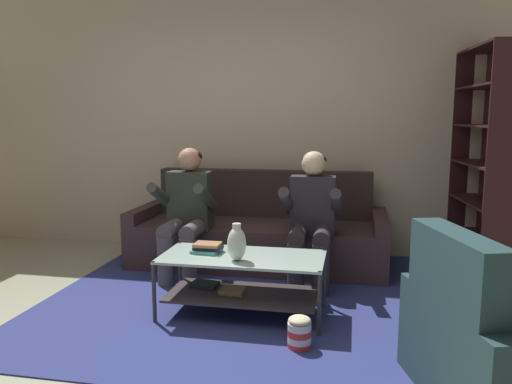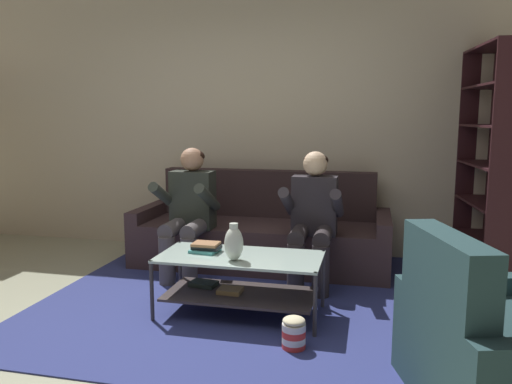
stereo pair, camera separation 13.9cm
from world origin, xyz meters
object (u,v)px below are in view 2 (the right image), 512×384
armchair (506,355)px  vase (234,243)px  book_stack (206,247)px  popcorn_tub (294,333)px  coffee_table (239,276)px  person_seated_left (189,208)px  bookshelf (492,175)px  couch (262,235)px  person_seated_right (313,214)px

armchair → vase: bearing=154.8°
vase → book_stack: (-0.26, 0.16, -0.09)m
popcorn_tub → coffee_table: bearing=136.2°
person_seated_left → coffee_table: (0.67, -0.76, -0.34)m
bookshelf → armchair: size_ratio=1.77×
book_stack → bookshelf: size_ratio=0.11×
bookshelf → coffee_table: bearing=-145.4°
book_stack → bookshelf: 2.60m
coffee_table → book_stack: 0.32m
bookshelf → armchair: bookshelf is taller
vase → person_seated_left: bearing=126.9°
bookshelf → vase: bearing=-142.9°
vase → bookshelf: 2.46m
vase → couch: bearing=94.6°
person_seated_right → couch: bearing=136.7°
person_seated_left → person_seated_right: (1.11, -0.00, -0.01)m
coffee_table → armchair: armchair is taller
book_stack → couch: bearing=83.2°
vase → armchair: bearing=-25.2°
book_stack → bookshelf: (2.20, 1.30, 0.45)m
vase → popcorn_tub: vase is taller
couch → armchair: 2.73m
vase → bookshelf: bookshelf is taller
person_seated_left → vase: person_seated_left is taller
couch → book_stack: bearing=-96.8°
person_seated_left → armchair: bearing=-36.0°
couch → coffee_table: couch is taller
coffee_table → person_seated_right: bearing=59.8°
person_seated_left → person_seated_right: 1.11m
popcorn_tub → vase: bearing=145.3°
coffee_table → book_stack: book_stack is taller
couch → coffee_table: bearing=-85.0°
couch → armchair: bearing=-51.9°
book_stack → popcorn_tub: book_stack is taller
person_seated_right → coffee_table: bearing=-120.2°
couch → vase: size_ratio=9.22×
vase → bookshelf: size_ratio=0.13×
person_seated_left → person_seated_right: size_ratio=1.01×
person_seated_right → armchair: 2.01m
book_stack → person_seated_left: bearing=119.3°
book_stack → popcorn_tub: size_ratio=1.05×
couch → book_stack: 1.27m
couch → book_stack: couch is taller
coffee_table → vase: bearing=-89.5°
vase → popcorn_tub: size_ratio=1.24×
person_seated_left → bookshelf: (2.61, 0.58, 0.29)m
popcorn_tub → couch: bearing=108.7°
person_seated_right → person_seated_left: bearing=179.9°
vase → book_stack: 0.32m
couch → person_seated_left: (-0.55, -0.52, 0.34)m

